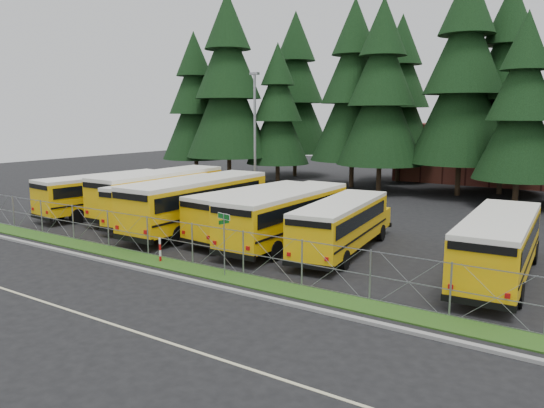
{
  "coord_description": "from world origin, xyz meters",
  "views": [
    {
      "loc": [
        15.63,
        -19.14,
        7.03
      ],
      "look_at": [
        0.19,
        4.0,
        2.3
      ],
      "focal_mm": 35.0,
      "sensor_mm": 36.0,
      "label": 1
    }
  ],
  "objects_px": {
    "bus_east": "(499,248)",
    "bus_5": "(290,217)",
    "bus_2": "(172,202)",
    "striped_bollard": "(160,250)",
    "light_standard": "(255,134)",
    "bus_1": "(164,194)",
    "bus_4": "(259,213)",
    "bus_6": "(344,227)",
    "bus_3": "(202,205)",
    "bus_0": "(109,195)",
    "street_sign": "(224,231)"
  },
  "relations": [
    {
      "from": "bus_2",
      "to": "bus_5",
      "type": "height_order",
      "value": "bus_5"
    },
    {
      "from": "bus_1",
      "to": "striped_bollard",
      "type": "distance_m",
      "value": 11.72
    },
    {
      "from": "bus_0",
      "to": "bus_4",
      "type": "relative_size",
      "value": 1.02
    },
    {
      "from": "bus_1",
      "to": "bus_4",
      "type": "xyz_separation_m",
      "value": [
        8.91,
        -1.26,
        -0.18
      ]
    },
    {
      "from": "bus_6",
      "to": "striped_bollard",
      "type": "xyz_separation_m",
      "value": [
        -6.48,
        -6.56,
        -0.76
      ]
    },
    {
      "from": "bus_5",
      "to": "light_standard",
      "type": "xyz_separation_m",
      "value": [
        -8.95,
        9.32,
        4.02
      ]
    },
    {
      "from": "bus_east",
      "to": "bus_5",
      "type": "bearing_deg",
      "value": 174.2
    },
    {
      "from": "bus_1",
      "to": "light_standard",
      "type": "relative_size",
      "value": 1.19
    },
    {
      "from": "bus_6",
      "to": "light_standard",
      "type": "bearing_deg",
      "value": 135.48
    },
    {
      "from": "bus_5",
      "to": "striped_bollard",
      "type": "xyz_separation_m",
      "value": [
        -3.26,
        -6.51,
        -0.88
      ]
    },
    {
      "from": "bus_0",
      "to": "bus_5",
      "type": "height_order",
      "value": "bus_5"
    },
    {
      "from": "bus_1",
      "to": "street_sign",
      "type": "distance_m",
      "value": 14.77
    },
    {
      "from": "striped_bollard",
      "to": "bus_3",
      "type": "bearing_deg",
      "value": 114.42
    },
    {
      "from": "bus_0",
      "to": "bus_3",
      "type": "relative_size",
      "value": 0.88
    },
    {
      "from": "bus_2",
      "to": "bus_4",
      "type": "xyz_separation_m",
      "value": [
        6.75,
        0.16,
        -0.04
      ]
    },
    {
      "from": "bus_3",
      "to": "bus_5",
      "type": "bearing_deg",
      "value": -0.28
    },
    {
      "from": "light_standard",
      "to": "bus_1",
      "type": "bearing_deg",
      "value": -108.21
    },
    {
      "from": "bus_2",
      "to": "street_sign",
      "type": "xyz_separation_m",
      "value": [
        9.95,
        -7.0,
        0.59
      ]
    },
    {
      "from": "street_sign",
      "to": "striped_bollard",
      "type": "height_order",
      "value": "street_sign"
    },
    {
      "from": "light_standard",
      "to": "bus_3",
      "type": "bearing_deg",
      "value": -73.62
    },
    {
      "from": "bus_2",
      "to": "bus_3",
      "type": "bearing_deg",
      "value": -15.32
    },
    {
      "from": "bus_3",
      "to": "bus_1",
      "type": "bearing_deg",
      "value": 158.82
    },
    {
      "from": "bus_1",
      "to": "bus_6",
      "type": "xyz_separation_m",
      "value": [
        14.62,
        -1.82,
        -0.23
      ]
    },
    {
      "from": "bus_east",
      "to": "light_standard",
      "type": "height_order",
      "value": "light_standard"
    },
    {
      "from": "bus_3",
      "to": "bus_6",
      "type": "relative_size",
      "value": 1.19
    },
    {
      "from": "bus_3",
      "to": "light_standard",
      "type": "distance_m",
      "value": 10.52
    },
    {
      "from": "striped_bollard",
      "to": "light_standard",
      "type": "xyz_separation_m",
      "value": [
        -5.69,
        15.83,
        4.9
      ]
    },
    {
      "from": "bus_2",
      "to": "striped_bollard",
      "type": "relative_size",
      "value": 9.17
    },
    {
      "from": "striped_bollard",
      "to": "bus_6",
      "type": "bearing_deg",
      "value": 45.33
    },
    {
      "from": "bus_1",
      "to": "bus_6",
      "type": "relative_size",
      "value": 1.17
    },
    {
      "from": "bus_6",
      "to": "bus_0",
      "type": "bearing_deg",
      "value": 172.07
    },
    {
      "from": "bus_1",
      "to": "bus_2",
      "type": "height_order",
      "value": "bus_1"
    },
    {
      "from": "bus_4",
      "to": "street_sign",
      "type": "height_order",
      "value": "street_sign"
    },
    {
      "from": "bus_2",
      "to": "bus_6",
      "type": "relative_size",
      "value": 1.06
    },
    {
      "from": "bus_0",
      "to": "bus_6",
      "type": "bearing_deg",
      "value": 5.88
    },
    {
      "from": "bus_2",
      "to": "bus_4",
      "type": "height_order",
      "value": "bus_2"
    },
    {
      "from": "bus_3",
      "to": "bus_0",
      "type": "bearing_deg",
      "value": 177.05
    },
    {
      "from": "bus_1",
      "to": "bus_2",
      "type": "bearing_deg",
      "value": -34.11
    },
    {
      "from": "bus_6",
      "to": "bus_2",
      "type": "bearing_deg",
      "value": 170.91
    },
    {
      "from": "bus_east",
      "to": "street_sign",
      "type": "xyz_separation_m",
      "value": [
        -10.07,
        -6.11,
        0.61
      ]
    },
    {
      "from": "bus_1",
      "to": "bus_6",
      "type": "distance_m",
      "value": 14.74
    },
    {
      "from": "bus_6",
      "to": "light_standard",
      "type": "xyz_separation_m",
      "value": [
        -12.17,
        9.27,
        4.15
      ]
    },
    {
      "from": "bus_6",
      "to": "light_standard",
      "type": "relative_size",
      "value": 1.02
    },
    {
      "from": "street_sign",
      "to": "bus_3",
      "type": "bearing_deg",
      "value": 136.82
    },
    {
      "from": "light_standard",
      "to": "bus_4",
      "type": "bearing_deg",
      "value": -53.41
    },
    {
      "from": "bus_east",
      "to": "light_standard",
      "type": "relative_size",
      "value": 1.07
    },
    {
      "from": "bus_3",
      "to": "bus_4",
      "type": "distance_m",
      "value": 3.77
    },
    {
      "from": "bus_east",
      "to": "street_sign",
      "type": "bearing_deg",
      "value": -152.22
    },
    {
      "from": "light_standard",
      "to": "bus_2",
      "type": "bearing_deg",
      "value": -91.82
    },
    {
      "from": "bus_2",
      "to": "bus_6",
      "type": "bearing_deg",
      "value": -7.59
    }
  ]
}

